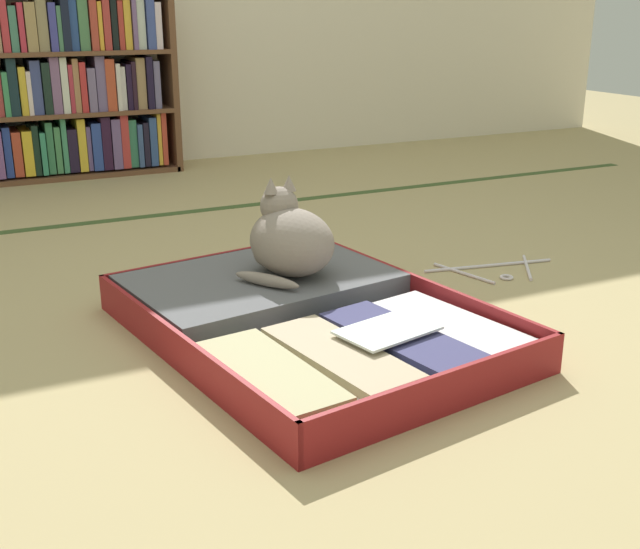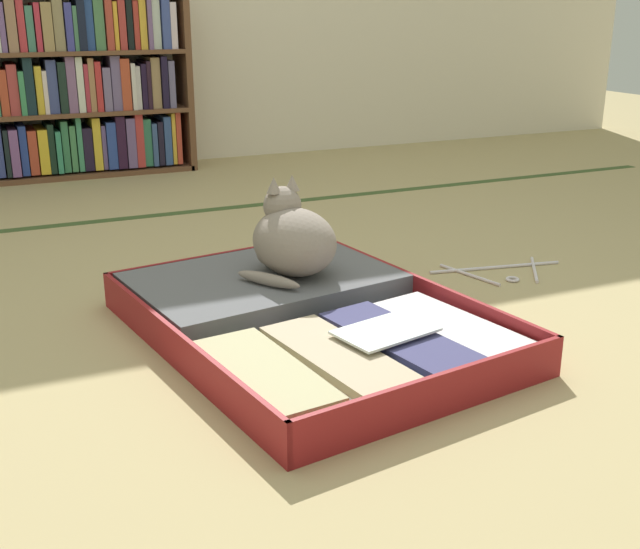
# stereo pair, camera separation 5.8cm
# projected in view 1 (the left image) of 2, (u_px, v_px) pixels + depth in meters

# --- Properties ---
(ground_plane) EXTENTS (10.00, 10.00, 0.00)m
(ground_plane) POSITION_uv_depth(u_px,v_px,m) (293.00, 336.00, 1.97)
(ground_plane) COLOR tan
(tatami_border) EXTENTS (4.80, 0.05, 0.00)m
(tatami_border) POSITION_uv_depth(u_px,v_px,m) (154.00, 215.00, 3.09)
(tatami_border) COLOR #3A5227
(tatami_border) RESTS_ON ground_plane
(open_suitcase) EXTENTS (0.84, 1.06, 0.10)m
(open_suitcase) POSITION_uv_depth(u_px,v_px,m) (297.00, 316.00, 1.99)
(open_suitcase) COLOR maroon
(open_suitcase) RESTS_ON ground_plane
(black_cat) EXTENTS (0.29, 0.30, 0.26)m
(black_cat) POSITION_uv_depth(u_px,v_px,m) (289.00, 240.00, 2.11)
(black_cat) COLOR gray
(black_cat) RESTS_ON open_suitcase
(clothes_hanger) EXTENTS (0.43, 0.25, 0.01)m
(clothes_hanger) POSITION_uv_depth(u_px,v_px,m) (494.00, 269.00, 2.45)
(clothes_hanger) COLOR silver
(clothes_hanger) RESTS_ON ground_plane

